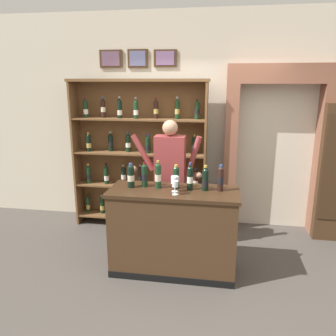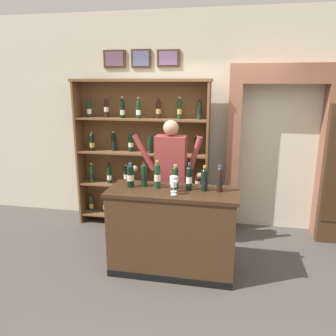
{
  "view_description": "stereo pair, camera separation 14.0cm",
  "coord_description": "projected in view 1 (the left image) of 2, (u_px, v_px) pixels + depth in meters",
  "views": [
    {
      "loc": [
        0.4,
        -3.5,
        2.18
      ],
      "look_at": [
        -0.2,
        0.29,
        1.17
      ],
      "focal_mm": 35.63,
      "sensor_mm": 36.0,
      "label": 1
    },
    {
      "loc": [
        0.54,
        -3.47,
        2.18
      ],
      "look_at": [
        -0.2,
        0.29,
        1.17
      ],
      "focal_mm": 35.63,
      "sensor_mm": 36.0,
      "label": 2
    }
  ],
  "objects": [
    {
      "name": "wine_shelf",
      "position": [
        140.0,
        152.0,
        4.96
      ],
      "size": [
        2.02,
        0.33,
        2.21
      ],
      "color": "brown",
      "rests_on": "ground"
    },
    {
      "name": "archway_doorway",
      "position": [
        275.0,
        140.0,
        4.82
      ],
      "size": [
        1.46,
        0.45,
        2.4
      ],
      "color": "brown",
      "rests_on": "ground"
    },
    {
      "name": "tasting_bottle_grappa",
      "position": [
        221.0,
        178.0,
        3.66
      ],
      "size": [
        0.07,
        0.07,
        0.3
      ],
      "color": "black",
      "rests_on": "tasting_counter"
    },
    {
      "name": "shopkeeper",
      "position": [
        170.0,
        171.0,
        4.27
      ],
      "size": [
        0.93,
        0.22,
        1.71
      ],
      "color": "#2D3347",
      "rests_on": "ground"
    },
    {
      "name": "ground_plane",
      "position": [
        181.0,
        271.0,
        3.96
      ],
      "size": [
        14.0,
        14.0,
        0.02
      ],
      "primitive_type": "cube",
      "color": "#47423D"
    },
    {
      "name": "tasting_bottle_chianti",
      "position": [
        145.0,
        175.0,
        3.81
      ],
      "size": [
        0.07,
        0.07,
        0.29
      ],
      "color": "black",
      "rests_on": "tasting_counter"
    },
    {
      "name": "tasting_bottle_rosso",
      "position": [
        205.0,
        179.0,
        3.68
      ],
      "size": [
        0.07,
        0.07,
        0.29
      ],
      "color": "black",
      "rests_on": "tasting_counter"
    },
    {
      "name": "tasting_bottle_super_tuscan",
      "position": [
        176.0,
        177.0,
        3.75
      ],
      "size": [
        0.07,
        0.07,
        0.28
      ],
      "color": "black",
      "rests_on": "tasting_counter"
    },
    {
      "name": "wine_glass_spare",
      "position": [
        175.0,
        185.0,
        3.54
      ],
      "size": [
        0.07,
        0.07,
        0.15
      ],
      "color": "silver",
      "rests_on": "tasting_counter"
    },
    {
      "name": "wine_glass_center",
      "position": [
        175.0,
        181.0,
        3.64
      ],
      "size": [
        0.08,
        0.08,
        0.18
      ],
      "color": "silver",
      "rests_on": "tasting_counter"
    },
    {
      "name": "tasting_counter",
      "position": [
        173.0,
        231.0,
        3.84
      ],
      "size": [
        1.46,
        0.58,
        0.99
      ],
      "color": "#422B19",
      "rests_on": "ground"
    },
    {
      "name": "tasting_bottle_riserva",
      "position": [
        158.0,
        175.0,
        3.76
      ],
      "size": [
        0.07,
        0.07,
        0.32
      ],
      "color": "#19381E",
      "rests_on": "tasting_counter"
    },
    {
      "name": "back_wall",
      "position": [
        195.0,
        121.0,
        5.07
      ],
      "size": [
        12.0,
        0.19,
        3.16
      ],
      "color": "beige",
      "rests_on": "ground"
    },
    {
      "name": "tasting_bottle_vin_santo",
      "position": [
        190.0,
        177.0,
        3.7
      ],
      "size": [
        0.07,
        0.07,
        0.31
      ],
      "color": "black",
      "rests_on": "tasting_counter"
    },
    {
      "name": "tasting_bottle_brunello",
      "position": [
        131.0,
        176.0,
        3.79
      ],
      "size": [
        0.08,
        0.08,
        0.28
      ],
      "color": "black",
      "rests_on": "tasting_counter"
    }
  ]
}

